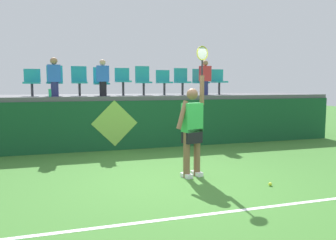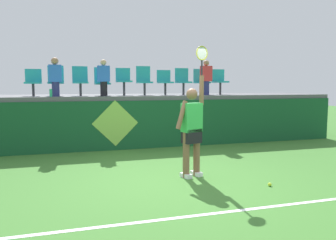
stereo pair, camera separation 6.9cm
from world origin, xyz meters
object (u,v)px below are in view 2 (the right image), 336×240
Objects in this scene: stadium_chair_6 at (165,81)px; stadium_chair_8 at (201,80)px; stadium_chair_7 at (183,80)px; stadium_chair_2 at (80,80)px; spectator_2 at (55,76)px; stadium_chair_4 at (124,80)px; stadium_chair_3 at (102,81)px; stadium_chair_1 at (56,80)px; spectator_0 at (206,77)px; stadium_chair_0 at (33,81)px; spectator_1 at (104,77)px; tennis_ball at (270,184)px; water_bottle at (51,93)px; tennis_player at (192,127)px; stadium_chair_5 at (144,79)px; stadium_chair_9 at (219,80)px.

stadium_chair_6 is 0.94× the size of stadium_chair_8.
stadium_chair_2 is at bearing 179.94° from stadium_chair_7.
spectator_2 is (-0.67, -0.43, 0.08)m from stadium_chair_2.
stadium_chair_3 is at bearing 179.09° from stadium_chair_4.
stadium_chair_4 is 1.29m from stadium_chair_6.
spectator_0 reaches higher than stadium_chair_1.
stadium_chair_0 is 4.44m from stadium_chair_7.
stadium_chair_0 is 0.71× the size of spectator_0.
stadium_chair_4 is 0.77m from spectator_1.
spectator_2 is (-3.84, -0.42, 0.08)m from stadium_chair_7.
tennis_ball is at bearing -91.46° from stadium_chair_7.
water_bottle is at bearing -109.55° from spectator_2.
tennis_player is 2.86× the size of stadium_chair_5.
stadium_chair_2 is at bearing -0.15° from stadium_chair_1.
stadium_chair_1 reaches higher than stadium_chair_9.
stadium_chair_1 is 1.01× the size of stadium_chair_2.
stadium_chair_2 is at bearing 179.61° from stadium_chair_4.
stadium_chair_9 is 0.80× the size of spectator_1.
stadium_chair_9 is (3.81, -0.01, 0.03)m from stadium_chair_3.
tennis_player is 4.27m from stadium_chair_4.
tennis_ball is 0.08× the size of stadium_chair_2.
stadium_chair_3 is at bearing 90.00° from spectator_1.
spectator_1 reaches higher than tennis_ball.
stadium_chair_5 reaches higher than stadium_chair_3.
spectator_2 reaches higher than stadium_chair_4.
spectator_0 reaches higher than stadium_chair_9.
stadium_chair_6 is 0.72× the size of spectator_0.
stadium_chair_9 is 0.76m from spectator_0.
stadium_chair_1 is 1.04× the size of stadium_chair_8.
spectator_0 is at bearing -6.04° from stadium_chair_2.
tennis_player is 2.94× the size of stadium_chair_1.
tennis_ball is at bearing -42.11° from tennis_player.
stadium_chair_7 is at bearing 0.67° from stadium_chair_6.
stadium_chair_2 is at bearing 43.57° from water_bottle.
stadium_chair_3 is at bearing 27.92° from water_bottle.
stadium_chair_9 is at bearing 6.33° from spectator_1.
stadium_chair_0 is at bearing -178.93° from stadium_chair_1.
stadium_chair_4 is (2.55, 0.00, 0.05)m from stadium_chair_0.
tennis_ball is 0.08× the size of stadium_chair_7.
stadium_chair_2 is 1.90m from stadium_chair_5.
stadium_chair_8 is 3.19m from spectator_1.
stadium_chair_2 is at bearing 115.09° from tennis_player.
stadium_chair_1 is at bearing 179.79° from stadium_chair_6.
stadium_chair_2 is 0.80m from spectator_2.
stadium_chair_9 is at bearing -0.22° from stadium_chair_5.
stadium_chair_0 is at bearing 128.01° from tennis_player.
water_bottle is 0.25× the size of stadium_chair_8.
spectator_2 reaches higher than spectator_1.
stadium_chair_2 is at bearing 179.77° from stadium_chair_6.
spectator_0 is at bearing -7.26° from stadium_chair_3.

